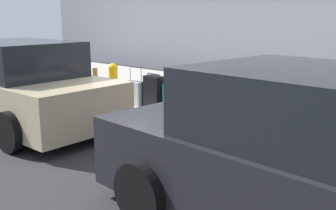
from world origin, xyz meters
name	(u,v)px	position (x,y,z in m)	size (l,w,h in m)	color
ground_plane	(130,124)	(0.00, 0.00, 0.00)	(40.00, 40.00, 0.00)	#28282B
sidewalk_curb	(209,100)	(0.00, -2.50, 0.07)	(18.00, 5.00, 0.14)	#ADA89E
suitcase_black_1	(326,122)	(-3.42, -0.77, 0.53)	(0.47, 0.23, 1.10)	black
suitcase_silver_2	(290,120)	(-2.90, -0.70, 0.47)	(0.38, 0.23, 0.97)	#9EA0A8
suitcase_navy_3	(264,114)	(-2.41, -0.78, 0.47)	(0.37, 0.20, 0.97)	navy
suitcase_red_4	(237,111)	(-1.94, -0.71, 0.46)	(0.35, 0.19, 0.69)	red
suitcase_olive_5	(216,108)	(-1.47, -0.78, 0.42)	(0.38, 0.25, 0.77)	#59601E
suitcase_maroon_6	(194,102)	(-0.92, -0.79, 0.43)	(0.50, 0.22, 0.87)	maroon
suitcase_teal_7	(173,99)	(-0.38, -0.82, 0.42)	(0.37, 0.26, 0.63)	#0F606B
suitcase_black_8	(154,93)	(0.13, -0.79, 0.48)	(0.45, 0.26, 0.74)	black
suitcase_silver_9	(136,93)	(0.66, -0.77, 0.40)	(0.40, 0.26, 0.85)	#9EA0A8
fire_hydrant	(113,81)	(1.40, -0.75, 0.58)	(0.39, 0.21, 0.85)	#D89E0C
bollard_post	(96,83)	(1.87, -0.60, 0.50)	(0.11, 0.11, 0.72)	brown
parked_car_charcoal_0	(322,163)	(-4.24, 1.43, 0.74)	(4.38, 2.23, 1.57)	black
parked_car_beige_1	(19,86)	(1.46, 1.43, 0.74)	(4.36, 2.18, 1.57)	tan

